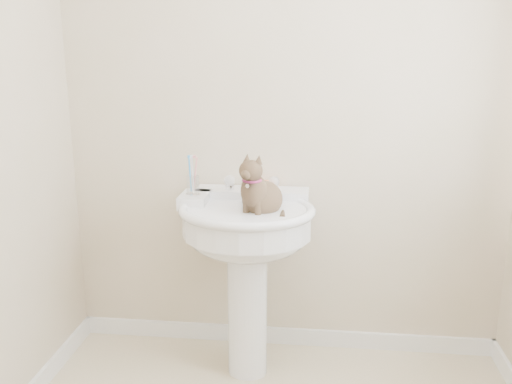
% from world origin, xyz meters
% --- Properties ---
extents(wall_back, '(2.20, 0.00, 2.50)m').
position_xyz_m(wall_back, '(0.00, 1.10, 1.25)').
color(wall_back, beige).
rests_on(wall_back, ground).
extents(wall_front, '(2.20, 0.00, 2.50)m').
position_xyz_m(wall_front, '(0.00, -1.10, 1.25)').
color(wall_front, beige).
rests_on(wall_front, ground).
extents(baseboard_back, '(2.20, 0.02, 0.09)m').
position_xyz_m(baseboard_back, '(0.00, 1.09, 0.04)').
color(baseboard_back, white).
rests_on(baseboard_back, floor).
extents(pedestal_sink, '(0.64, 0.62, 0.88)m').
position_xyz_m(pedestal_sink, '(-0.16, 0.81, 0.69)').
color(pedestal_sink, white).
rests_on(pedestal_sink, floor).
extents(faucet, '(0.28, 0.12, 0.14)m').
position_xyz_m(faucet, '(-0.15, 0.96, 0.92)').
color(faucet, silver).
rests_on(faucet, pedestal_sink).
extents(soap_bar, '(0.09, 0.06, 0.03)m').
position_xyz_m(soap_bar, '(-0.09, 1.06, 0.89)').
color(soap_bar, orange).
rests_on(soap_bar, pedestal_sink).
extents(toothbrush_cup, '(0.07, 0.07, 0.19)m').
position_xyz_m(toothbrush_cup, '(-0.42, 0.86, 0.93)').
color(toothbrush_cup, silver).
rests_on(toothbrush_cup, pedestal_sink).
extents(cat, '(0.20, 0.25, 0.37)m').
position_xyz_m(cat, '(-0.09, 0.79, 0.91)').
color(cat, brown).
rests_on(cat, pedestal_sink).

